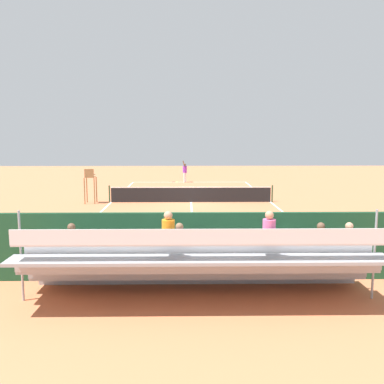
{
  "coord_description": "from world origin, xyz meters",
  "views": [
    {
      "loc": [
        0.33,
        25.74,
        4.23
      ],
      "look_at": [
        0.0,
        4.0,
        1.2
      ],
      "focal_mm": 38.9,
      "sensor_mm": 36.0,
      "label": 1
    }
  ],
  "objects_px": {
    "umpire_chair": "(90,182)",
    "tennis_ball_near": "(208,187)",
    "bleacher_stand": "(201,263)",
    "courtside_bench": "(269,253)",
    "tennis_net": "(191,194)",
    "equipment_bag": "(223,267)",
    "tennis_racket": "(176,182)",
    "tennis_player": "(185,171)"
  },
  "relations": [
    {
      "from": "umpire_chair",
      "to": "tennis_ball_near",
      "type": "height_order",
      "value": "umpire_chair"
    },
    {
      "from": "bleacher_stand",
      "to": "courtside_bench",
      "type": "relative_size",
      "value": 5.03
    },
    {
      "from": "tennis_net",
      "to": "bleacher_stand",
      "type": "height_order",
      "value": "bleacher_stand"
    },
    {
      "from": "courtside_bench",
      "to": "equipment_bag",
      "type": "relative_size",
      "value": 2.0
    },
    {
      "from": "tennis_net",
      "to": "bleacher_stand",
      "type": "xyz_separation_m",
      "value": [
        -0.07,
        15.38,
        0.45
      ]
    },
    {
      "from": "equipment_bag",
      "to": "tennis_racket",
      "type": "distance_m",
      "value": 24.61
    },
    {
      "from": "bleacher_stand",
      "to": "umpire_chair",
      "type": "bearing_deg",
      "value": -67.36
    },
    {
      "from": "courtside_bench",
      "to": "tennis_player",
      "type": "xyz_separation_m",
      "value": [
        2.67,
        -24.16,
        0.46
      ]
    },
    {
      "from": "umpire_chair",
      "to": "tennis_ball_near",
      "type": "xyz_separation_m",
      "value": [
        -7.64,
        -7.85,
        -1.28
      ]
    },
    {
      "from": "tennis_net",
      "to": "tennis_ball_near",
      "type": "height_order",
      "value": "tennis_net"
    },
    {
      "from": "tennis_net",
      "to": "equipment_bag",
      "type": "xyz_separation_m",
      "value": [
        -0.82,
        13.4,
        -0.32
      ]
    },
    {
      "from": "tennis_net",
      "to": "umpire_chair",
      "type": "distance_m",
      "value": 6.26
    },
    {
      "from": "courtside_bench",
      "to": "tennis_racket",
      "type": "distance_m",
      "value": 24.64
    },
    {
      "from": "umpire_chair",
      "to": "tennis_racket",
      "type": "xyz_separation_m",
      "value": [
        -5.03,
        -11.48,
        -1.3
      ]
    },
    {
      "from": "tennis_net",
      "to": "tennis_player",
      "type": "bearing_deg",
      "value": -87.83
    },
    {
      "from": "equipment_bag",
      "to": "tennis_player",
      "type": "xyz_separation_m",
      "value": [
        1.23,
        -24.29,
        0.84
      ]
    },
    {
      "from": "umpire_chair",
      "to": "tennis_racket",
      "type": "height_order",
      "value": "umpire_chair"
    },
    {
      "from": "tennis_ball_near",
      "to": "umpire_chair",
      "type": "bearing_deg",
      "value": 45.78
    },
    {
      "from": "umpire_chair",
      "to": "tennis_player",
      "type": "relative_size",
      "value": 1.11
    },
    {
      "from": "umpire_chair",
      "to": "tennis_ball_near",
      "type": "bearing_deg",
      "value": -134.22
    },
    {
      "from": "equipment_bag",
      "to": "tennis_ball_near",
      "type": "height_order",
      "value": "equipment_bag"
    },
    {
      "from": "bleacher_stand",
      "to": "equipment_bag",
      "type": "relative_size",
      "value": 10.07
    },
    {
      "from": "bleacher_stand",
      "to": "tennis_racket",
      "type": "distance_m",
      "value": 26.56
    },
    {
      "from": "tennis_net",
      "to": "tennis_racket",
      "type": "height_order",
      "value": "tennis_net"
    },
    {
      "from": "tennis_net",
      "to": "tennis_player",
      "type": "xyz_separation_m",
      "value": [
        0.41,
        -10.89,
        0.51
      ]
    },
    {
      "from": "umpire_chair",
      "to": "tennis_player",
      "type": "bearing_deg",
      "value": -117.25
    },
    {
      "from": "bleacher_stand",
      "to": "courtside_bench",
      "type": "distance_m",
      "value": 3.06
    },
    {
      "from": "tennis_net",
      "to": "courtside_bench",
      "type": "xyz_separation_m",
      "value": [
        -2.26,
        13.27,
        0.06
      ]
    },
    {
      "from": "umpire_chair",
      "to": "courtside_bench",
      "type": "distance_m",
      "value": 15.46
    },
    {
      "from": "equipment_bag",
      "to": "tennis_racket",
      "type": "height_order",
      "value": "equipment_bag"
    },
    {
      "from": "tennis_net",
      "to": "tennis_ball_near",
      "type": "distance_m",
      "value": 7.65
    },
    {
      "from": "equipment_bag",
      "to": "umpire_chair",
      "type": "bearing_deg",
      "value": -61.72
    },
    {
      "from": "tennis_racket",
      "to": "bleacher_stand",
      "type": "bearing_deg",
      "value": 92.67
    },
    {
      "from": "umpire_chair",
      "to": "tennis_racket",
      "type": "bearing_deg",
      "value": -113.68
    },
    {
      "from": "equipment_bag",
      "to": "tennis_ball_near",
      "type": "bearing_deg",
      "value": -91.69
    },
    {
      "from": "courtside_bench",
      "to": "tennis_ball_near",
      "type": "bearing_deg",
      "value": -87.75
    },
    {
      "from": "bleacher_stand",
      "to": "tennis_ball_near",
      "type": "relative_size",
      "value": 137.27
    },
    {
      "from": "bleacher_stand",
      "to": "equipment_bag",
      "type": "distance_m",
      "value": 2.26
    },
    {
      "from": "bleacher_stand",
      "to": "tennis_ball_near",
      "type": "height_order",
      "value": "bleacher_stand"
    },
    {
      "from": "tennis_racket",
      "to": "equipment_bag",
      "type": "bearing_deg",
      "value": 94.64
    },
    {
      "from": "tennis_net",
      "to": "tennis_player",
      "type": "height_order",
      "value": "tennis_player"
    },
    {
      "from": "bleacher_stand",
      "to": "tennis_ball_near",
      "type": "bearing_deg",
      "value": -93.42
    }
  ]
}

